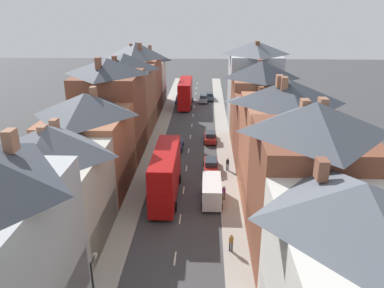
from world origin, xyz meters
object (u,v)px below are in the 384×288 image
object	(u,v)px
car_near_silver	(176,144)
car_parked_left_a	(211,165)
double_decker_bus_mid_street	(185,93)
car_parked_left_b	(209,96)
car_mid_black	(210,137)
delivery_van	(212,190)
car_mid_white	(180,99)
double_decker_bus_lead	(166,173)
pedestrian_mid_left	(224,192)
pedestrian_near_right	(231,242)
car_near_blue	(203,99)
pedestrian_mid_right	(228,164)

from	to	relation	value
car_near_silver	car_parked_left_a	distance (m)	8.71
double_decker_bus_mid_street	car_parked_left_b	xyz separation A→B (m)	(4.91, 5.43, -2.01)
car_mid_black	delivery_van	xyz separation A→B (m)	(0.00, -18.27, 0.52)
car_parked_left_b	car_mid_white	distance (m)	6.81
double_decker_bus_mid_street	delivery_van	bearing A→B (deg)	-82.83
double_decker_bus_mid_street	car_near_silver	size ratio (longest dim) A/B	2.79
double_decker_bus_lead	pedestrian_mid_left	xyz separation A→B (m)	(6.19, -0.78, -1.78)
car_parked_left_b	car_mid_black	bearing A→B (deg)	-90.00
car_mid_black	pedestrian_near_right	size ratio (longest dim) A/B	2.67
pedestrian_near_right	pedestrian_mid_left	size ratio (longest dim) A/B	1.00
double_decker_bus_lead	car_parked_left_b	size ratio (longest dim) A/B	2.68
double_decker_bus_lead	car_near_silver	distance (m)	14.21
double_decker_bus_mid_street	pedestrian_near_right	size ratio (longest dim) A/B	6.71
car_near_blue	pedestrian_mid_left	xyz separation A→B (m)	(2.58, -42.03, 0.21)
car_parked_left_a	pedestrian_mid_left	distance (m)	7.76
car_near_blue	pedestrian_mid_right	xyz separation A→B (m)	(3.36, -34.45, 0.21)
pedestrian_mid_right	car_mid_white	bearing A→B (deg)	103.70
car_near_silver	pedestrian_near_right	size ratio (longest dim) A/B	2.41
pedestrian_near_right	pedestrian_mid_left	xyz separation A→B (m)	(-0.26, 8.69, 0.00)
double_decker_bus_lead	delivery_van	xyz separation A→B (m)	(4.91, -0.95, -1.48)
car_near_silver	pedestrian_mid_right	world-z (taller)	pedestrian_mid_right
car_mid_white	pedestrian_mid_left	world-z (taller)	pedestrian_mid_left
car_near_blue	delivery_van	size ratio (longest dim) A/B	0.77
car_near_silver	car_mid_white	xyz separation A→B (m)	(-1.30, 26.61, -0.01)
double_decker_bus_mid_street	car_mid_black	distance (m)	21.41
double_decker_bus_lead	pedestrian_mid_left	world-z (taller)	double_decker_bus_lead
car_mid_black	pedestrian_near_right	distance (m)	26.84
double_decker_bus_mid_street	car_mid_white	size ratio (longest dim) A/B	2.52
pedestrian_near_right	pedestrian_mid_right	world-z (taller)	same
car_mid_black	pedestrian_mid_right	world-z (taller)	pedestrian_mid_right
car_mid_white	car_near_blue	bearing A→B (deg)	6.72
car_mid_white	pedestrian_mid_right	bearing A→B (deg)	-76.30
car_near_blue	car_near_silver	bearing A→B (deg)	-97.54
car_near_blue	car_near_silver	size ratio (longest dim) A/B	1.03
double_decker_bus_lead	pedestrian_mid_right	bearing A→B (deg)	44.32
car_parked_left_b	double_decker_bus_mid_street	bearing A→B (deg)	-132.11
car_near_blue	pedestrian_mid_right	size ratio (longest dim) A/B	2.48
car_parked_left_b	car_mid_white	size ratio (longest dim) A/B	0.94
double_decker_bus_mid_street	pedestrian_near_right	distance (m)	48.01
delivery_van	double_decker_bus_mid_street	bearing A→B (deg)	97.17
car_near_silver	car_mid_white	size ratio (longest dim) A/B	0.91
car_parked_left_b	delivery_van	world-z (taller)	delivery_van
car_near_blue	car_mid_white	world-z (taller)	car_near_blue
car_parked_left_a	delivery_van	world-z (taller)	delivery_van
car_near_blue	car_near_silver	xyz separation A→B (m)	(-3.60, -27.19, -0.02)
car_parked_left_b	delivery_van	xyz separation A→B (m)	(-0.00, -44.45, 0.53)
pedestrian_near_right	car_parked_left_a	bearing A→B (deg)	95.36
double_decker_bus_mid_street	pedestrian_mid_left	size ratio (longest dim) A/B	6.71
double_decker_bus_lead	car_mid_white	distance (m)	40.75
double_decker_bus_lead	car_mid_white	xyz separation A→B (m)	(-1.29, 40.67, -2.02)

